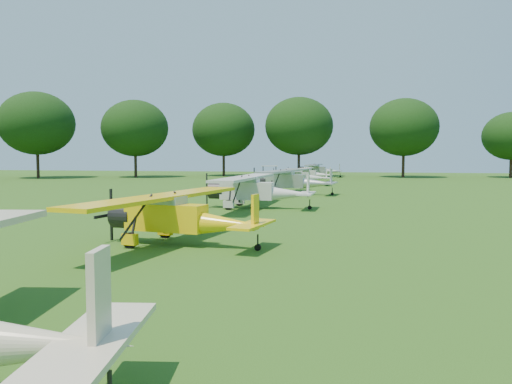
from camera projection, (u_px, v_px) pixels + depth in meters
ground at (214, 220)px, 25.65m from camera, size 160.00×160.00×0.00m
tree_belt at (284, 60)px, 24.53m from camera, size 137.36×130.27×14.52m
aircraft_2 at (177, 213)px, 18.44m from camera, size 6.52×10.32×2.03m
aircraft_3 at (255, 188)px, 31.46m from camera, size 7.02×11.16×2.20m
aircraft_4 at (291, 179)px, 42.99m from camera, size 7.34×11.67×2.29m
aircraft_5 at (299, 175)px, 55.76m from camera, size 6.38×10.11×1.99m
aircraft_6 at (308, 173)px, 66.19m from camera, size 6.00×9.55×1.88m
aircraft_7 at (318, 169)px, 78.24m from camera, size 7.00×11.13×2.19m
golf_cart at (269, 175)px, 69.92m from camera, size 2.58×1.95×1.96m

